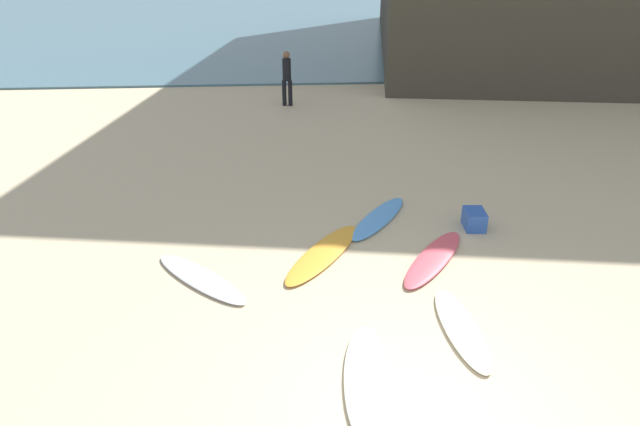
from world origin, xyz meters
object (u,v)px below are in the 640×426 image
Objects in this scene: surfboard_2 at (323,253)px; surfboard_3 at (461,328)px; surfboard_1 at (367,380)px; beachgoer_near at (287,76)px; surfboard_4 at (379,218)px; beach_cooler at (474,219)px; surfboard_5 at (201,278)px; surfboard_0 at (434,258)px.

surfboard_3 is (1.76, -2.22, -0.00)m from surfboard_2.
surfboard_1 is at bearing 30.14° from surfboard_3.
surfboard_3 is 1.07× the size of beachgoer_near.
beachgoer_near is (-0.73, 13.22, 0.96)m from surfboard_1.
beach_cooler is at bearing -160.94° from surfboard_4.
surfboard_5 is 4.14× the size of beach_cooler.
surfboard_4 reaches higher than surfboard_3.
surfboard_3 is 0.88× the size of surfboard_4.
beach_cooler is (2.63, 3.99, 0.14)m from surfboard_1.
surfboard_0 is 4.31× the size of beach_cooler.
surfboard_0 is 1.89m from surfboard_2.
surfboard_2 reaches higher than surfboard_3.
surfboard_1 is at bearing -90.63° from surfboard_5.
surfboard_4 is 8.97m from beachgoer_near.
surfboard_2 is 1.25× the size of surfboard_3.
surfboard_5 is at bearing 65.25° from surfboard_4.
beach_cooler is (1.75, -0.46, 0.14)m from surfboard_4.
beachgoer_near is (-2.29, 10.39, 0.95)m from surfboard_0.
surfboard_4 is 1.81m from beach_cooler.
surfboard_1 is 13.28m from beachgoer_near.
surfboard_2 reaches higher than surfboard_5.
surfboard_3 is at bearing -57.68° from surfboard_0.
beachgoer_near is at bearing -45.71° from surfboard_4.
surfboard_4 is at bearing -94.86° from surfboard_1.
surfboard_1 is at bearing -52.01° from surfboard_2.
surfboard_2 is (-1.86, 0.31, -0.00)m from surfboard_0.
surfboard_1 is 3.15m from surfboard_2.
surfboard_2 is 1.11× the size of surfboard_5.
surfboard_0 is 10.68m from beachgoer_near.
surfboard_2 is 1.09× the size of surfboard_4.
surfboard_3 is (-0.10, -1.92, -0.01)m from surfboard_0.
beachgoer_near reaches higher than surfboard_3.
beachgoer_near is (-2.19, 12.30, 0.96)m from surfboard_3.
beachgoer_near reaches higher than surfboard_1.
beach_cooler reaches higher than surfboard_0.
surfboard_0 is 1.75m from surfboard_4.
surfboard_5 is (-3.21, -1.96, -0.01)m from surfboard_4.
surfboard_5 is (-2.33, 2.49, -0.00)m from surfboard_1.
surfboard_5 is at bearing -139.51° from surfboard_0.
surfboard_5 is (-3.79, 1.57, -0.00)m from surfboard_3.
beachgoer_near reaches higher than surfboard_5.
surfboard_0 is 0.94× the size of surfboard_2.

